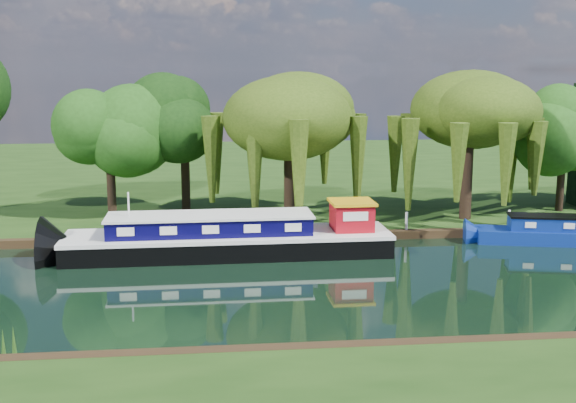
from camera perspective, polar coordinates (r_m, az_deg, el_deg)
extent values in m
plane|color=black|center=(32.67, 8.09, -6.29)|extent=(120.00, 120.00, 0.00)
cube|color=#18350E|center=(65.43, 0.85, 2.39)|extent=(120.00, 52.00, 0.45)
cube|color=black|center=(36.96, -4.72, -3.60)|extent=(16.46, 3.90, 1.09)
cube|color=silver|center=(36.82, -4.74, -2.63)|extent=(16.55, 3.97, 0.20)
cube|color=#060433|center=(36.68, -6.17, -1.84)|extent=(10.21, 2.78, 0.87)
cube|color=silver|center=(36.58, -6.19, -1.09)|extent=(10.39, 2.97, 0.11)
cube|color=maroon|center=(37.42, 5.05, -1.18)|extent=(2.04, 2.04, 1.37)
cube|color=gold|center=(37.28, 5.07, -0.04)|extent=(2.27, 2.27, 0.15)
cylinder|color=silver|center=(36.72, -12.46, -0.96)|extent=(0.09, 0.09, 2.19)
cube|color=silver|center=(40.69, 18.63, -1.78)|extent=(0.56, 0.18, 0.30)
cube|color=silver|center=(41.13, 21.34, -1.82)|extent=(0.56, 0.18, 0.30)
imported|color=maroon|center=(38.69, -3.16, -3.57)|extent=(3.97, 3.26, 0.72)
cylinder|color=black|center=(43.37, 0.14, 1.89)|extent=(0.64, 0.64, 4.92)
ellipsoid|color=#2C440E|center=(42.99, 0.14, 6.58)|extent=(6.87, 6.87, 4.44)
cylinder|color=black|center=(44.53, 13.92, 1.73)|extent=(0.68, 0.68, 4.80)
ellipsoid|color=#2C440E|center=(44.16, 14.12, 6.18)|extent=(6.55, 6.55, 4.24)
cylinder|color=black|center=(44.68, -13.84, 2.45)|extent=(0.52, 0.52, 5.86)
ellipsoid|color=#1C4411|center=(44.43, -13.98, 5.51)|extent=(4.80, 4.80, 4.80)
cylinder|color=black|center=(46.08, -8.13, 3.00)|extent=(0.50, 0.50, 6.05)
ellipsoid|color=black|center=(45.84, -8.21, 6.07)|extent=(4.84, 4.84, 4.84)
cylinder|color=black|center=(48.86, 20.80, 2.36)|extent=(0.45, 0.45, 5.24)
ellipsoid|color=#1C4411|center=(48.63, 20.96, 4.86)|extent=(4.19, 4.19, 4.19)
cylinder|color=silver|center=(42.38, 5.36, -0.22)|extent=(0.10, 0.10, 2.20)
sphere|color=white|center=(42.16, 5.39, 1.49)|extent=(0.36, 0.36, 0.36)
cylinder|color=silver|center=(39.67, -9.09, -1.92)|extent=(0.16, 0.16, 1.00)
cylinder|color=silver|center=(39.80, -0.43, -1.75)|extent=(0.16, 0.16, 1.00)
cylinder|color=silver|center=(41.07, 9.34, -1.51)|extent=(0.16, 0.16, 1.00)
cylinder|color=silver|center=(43.04, 17.07, -1.29)|extent=(0.16, 0.16, 1.00)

